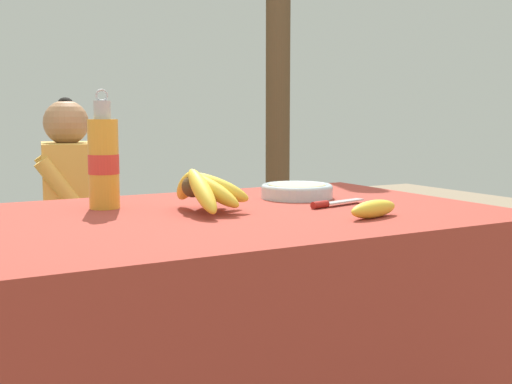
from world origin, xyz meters
The scene contains 9 objects.
market_counter centered at (0.00, 0.00, 0.40)m, with size 1.32×0.92×0.79m.
banana_bunch_ripe centered at (-0.09, 0.03, 0.86)m, with size 0.18×0.30×0.13m.
serving_bowl centered at (0.27, 0.15, 0.82)m, with size 0.22×0.22×0.04m.
water_bottle centered at (-0.30, 0.21, 0.92)m, with size 0.08×0.08×0.32m.
loose_banana_front centered at (0.23, -0.26, 0.82)m, with size 0.17×0.08×0.04m.
knife centered at (0.25, -0.05, 0.80)m, with size 0.20×0.07×0.02m.
wooden_bench centered at (-0.19, 1.23, 0.34)m, with size 1.34×0.32×0.42m.
seated_vendor centered at (-0.22, 1.21, 0.64)m, with size 0.44×0.42×1.12m.
support_post_far centered at (1.10, 1.66, 1.35)m, with size 0.14×0.14×2.71m.
Camera 1 is at (-0.77, -1.47, 1.04)m, focal length 45.00 mm.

